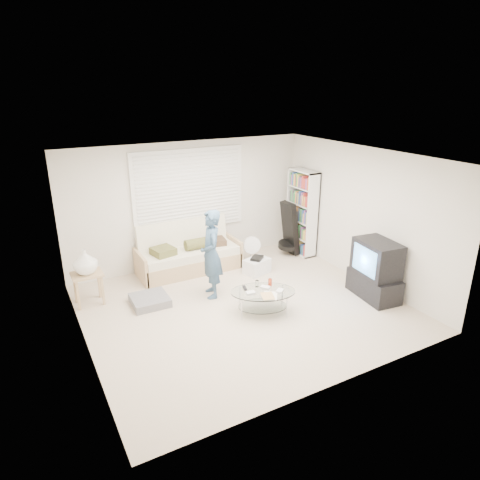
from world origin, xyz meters
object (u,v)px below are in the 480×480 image
tv_unit (375,270)px  coffee_table (263,295)px  futon_sofa (188,255)px  bookshelf (302,213)px

tv_unit → coffee_table: size_ratio=0.84×
futon_sofa → tv_unit: size_ratio=1.96×
bookshelf → coffee_table: bookshelf is taller
bookshelf → futon_sofa: bearing=173.7°
futon_sofa → coffee_table: (0.42, -2.16, -0.01)m
futon_sofa → bookshelf: size_ratio=1.10×
bookshelf → coffee_table: 2.90m
futon_sofa → coffee_table: size_ratio=1.65×
tv_unit → coffee_table: (-1.99, 0.45, -0.18)m
tv_unit → coffee_table: tv_unit is taller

